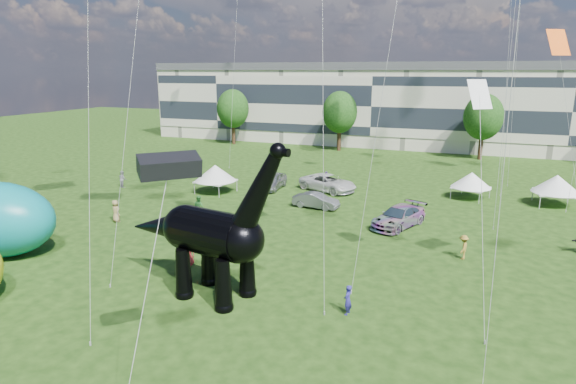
% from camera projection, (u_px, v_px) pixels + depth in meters
% --- Properties ---
extents(ground, '(220.00, 220.00, 0.00)m').
position_uv_depth(ground, '(272.00, 348.00, 21.21)').
color(ground, '#16330C').
rests_on(ground, ground).
extents(terrace_row, '(78.00, 11.00, 12.00)m').
position_uv_depth(terrace_row, '(378.00, 107.00, 78.43)').
color(terrace_row, beige).
rests_on(terrace_row, ground).
extents(tree_far_left, '(5.20, 5.20, 9.44)m').
position_uv_depth(tree_far_left, '(233.00, 106.00, 78.13)').
color(tree_far_left, '#382314').
rests_on(tree_far_left, ground).
extents(tree_mid_left, '(5.20, 5.20, 9.44)m').
position_uv_depth(tree_mid_left, '(340.00, 109.00, 71.68)').
color(tree_mid_left, '#382314').
rests_on(tree_mid_left, ground).
extents(tree_mid_right, '(5.20, 5.20, 9.44)m').
position_uv_depth(tree_mid_right, '(484.00, 113.00, 64.52)').
color(tree_mid_right, '#382314').
rests_on(tree_mid_right, ground).
extents(dinosaur_sculpture, '(11.10, 3.90, 9.04)m').
position_uv_depth(dinosaur_sculpture, '(207.00, 235.00, 25.56)').
color(dinosaur_sculpture, black).
rests_on(dinosaur_sculpture, ground).
extents(car_silver, '(2.23, 4.99, 1.67)m').
position_uv_depth(car_silver, '(272.00, 181.00, 49.45)').
color(car_silver, '#A8A9AD').
rests_on(car_silver, ground).
extents(car_grey, '(4.22, 1.78, 1.36)m').
position_uv_depth(car_grey, '(316.00, 201.00, 42.62)').
color(car_grey, slate).
rests_on(car_grey, ground).
extents(car_white, '(6.64, 4.81, 1.68)m').
position_uv_depth(car_white, '(328.00, 183.00, 48.61)').
color(car_white, silver).
rests_on(car_white, ground).
extents(car_dark, '(4.16, 5.99, 1.61)m').
position_uv_depth(car_dark, '(399.00, 217.00, 37.48)').
color(car_dark, '#595960').
rests_on(car_dark, ground).
extents(gazebo_near, '(4.68, 4.68, 2.56)m').
position_uv_depth(gazebo_near, '(471.00, 180.00, 45.49)').
color(gazebo_near, white).
rests_on(gazebo_near, ground).
extents(gazebo_far, '(4.51, 4.51, 2.84)m').
position_uv_depth(gazebo_far, '(556.00, 184.00, 43.02)').
color(gazebo_far, white).
rests_on(gazebo_far, ground).
extents(gazebo_left, '(4.54, 4.54, 2.84)m').
position_uv_depth(gazebo_left, '(215.00, 173.00, 47.61)').
color(gazebo_left, silver).
rests_on(gazebo_left, ground).
extents(visitors, '(50.60, 42.99, 1.90)m').
position_uv_depth(visitors, '(322.00, 229.00, 34.37)').
color(visitors, '#5E3A83').
rests_on(visitors, ground).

